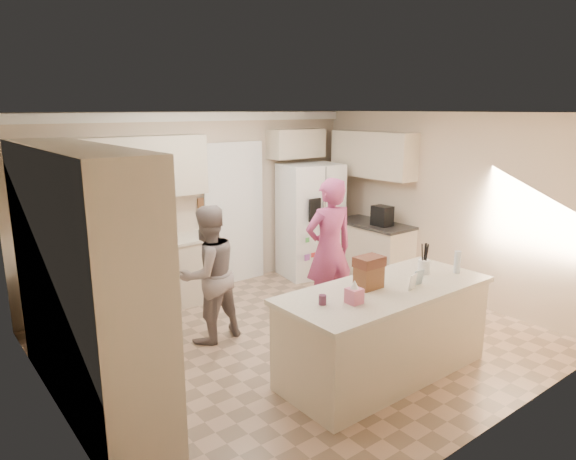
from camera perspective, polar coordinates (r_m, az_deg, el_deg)
floor at (r=6.14m, az=1.30°, el=-12.26°), size 5.20×4.60×0.02m
ceiling at (r=5.53m, az=1.45°, el=13.00°), size 5.20×4.60×0.02m
wall_back at (r=7.58m, az=-9.77°, el=2.97°), size 5.20×0.02×2.60m
wall_front at (r=4.24m, az=21.67°, el=-6.10°), size 5.20×0.02×2.60m
wall_left at (r=4.57m, az=-24.94°, el=-5.04°), size 0.02×4.60×2.60m
wall_right at (r=7.59m, az=16.82°, el=2.59°), size 0.02×4.60×2.60m
crown_back at (r=7.42m, az=-9.96°, el=12.29°), size 5.20×0.08×0.12m
pantry_bank at (r=4.86m, az=-21.80°, el=-5.22°), size 0.60×2.60×2.35m
back_base_cab at (r=7.06m, az=-16.54°, el=-5.40°), size 2.20×0.60×0.88m
back_countertop at (r=6.92m, az=-16.76°, el=-1.82°), size 2.24×0.63×0.04m
back_upper_cab at (r=6.86m, az=-17.74°, el=6.51°), size 2.20×0.35×0.80m
doorway_opening at (r=7.88m, az=-6.08°, el=1.62°), size 0.90×0.06×2.10m
doorway_casing at (r=7.85m, az=-5.94°, el=1.58°), size 1.02×0.03×2.22m
wall_frame_upper at (r=7.52m, az=-9.56°, el=4.81°), size 0.15×0.02×0.20m
wall_frame_lower at (r=7.56m, az=-9.49°, el=2.79°), size 0.15×0.02×0.20m
refrigerator at (r=8.21m, az=2.47°, el=1.09°), size 1.01×0.84×1.80m
fridge_seam at (r=7.95m, az=4.12°, el=0.66°), size 0.02×0.02×1.78m
fridge_dispenser at (r=7.75m, az=2.99°, el=2.23°), size 0.22×0.03×0.35m
fridge_handle_l at (r=7.87m, az=3.95°, el=1.66°), size 0.02×0.02×0.85m
fridge_handle_r at (r=7.94m, az=4.48°, el=1.75°), size 0.02×0.02×0.85m
over_fridge_cab at (r=8.24m, az=0.91°, el=9.58°), size 0.95×0.35×0.45m
right_base_cab at (r=8.15m, az=9.42°, el=-2.50°), size 0.60×1.20×0.88m
right_countertop at (r=8.03m, az=9.50°, el=0.65°), size 0.63×1.24×0.04m
right_upper_cab at (r=8.11m, az=9.39°, el=8.28°), size 0.35×1.50×0.70m
coffee_maker at (r=7.84m, az=10.42°, el=1.56°), size 0.22×0.28×0.30m
island_base at (r=5.36m, az=10.64°, el=-11.17°), size 2.20×0.90×0.88m
island_top at (r=5.19m, az=10.86°, el=-6.54°), size 2.28×0.96×0.05m
utensil_crock at (r=5.67m, az=14.88°, el=-3.96°), size 0.13×0.13×0.15m
tissue_box at (r=4.71m, az=7.37°, el=-7.26°), size 0.13×0.13×0.14m
tissue_plume at (r=4.67m, az=7.41°, el=-6.00°), size 0.08×0.08×0.08m
dollhouse_body at (r=5.10m, az=8.96°, el=-5.21°), size 0.26×0.18×0.22m
dollhouse_roof at (r=5.05m, az=9.03°, el=-3.49°), size 0.28×0.20×0.10m
jam_jar at (r=4.66m, az=3.85°, el=-7.75°), size 0.07×0.07×0.09m
greeting_card_a at (r=5.14m, az=13.70°, el=-5.62°), size 0.12×0.06×0.16m
greeting_card_b at (r=5.29m, az=14.29°, el=-5.14°), size 0.12×0.05×0.16m
water_bottle at (r=5.78m, az=18.29°, el=-3.39°), size 0.07×0.07×0.24m
shaker_salt at (r=5.91m, az=14.56°, el=-3.55°), size 0.05×0.05×0.09m
shaker_pepper at (r=5.96m, az=14.97°, el=-3.42°), size 0.05×0.05×0.09m
teen_boy at (r=5.95m, az=-8.88°, el=-4.88°), size 0.84×0.68×1.60m
teen_girl at (r=6.46m, az=4.58°, el=-2.23°), size 0.73×0.55×1.83m
fridge_magnets at (r=7.94m, az=4.16°, el=0.65°), size 0.76×0.02×1.44m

